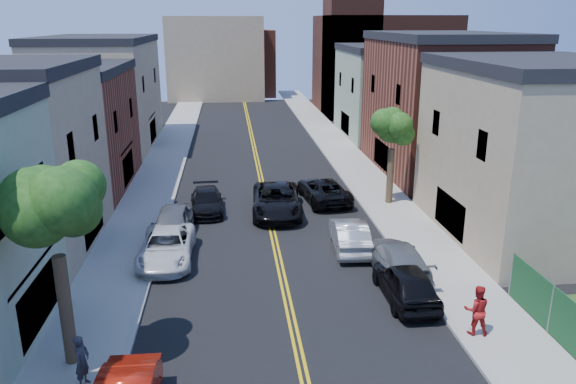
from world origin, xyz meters
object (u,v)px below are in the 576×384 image
object	(u,v)px
white_pickup	(167,247)
pedestrian_right	(477,310)
grey_car_left	(172,224)
pedestrian_left	(82,361)
black_suv_lane	(277,200)
grey_car_right	(396,258)
dark_car_right_far	(324,190)
silver_car_right	(350,235)
black_car_left	(207,201)
black_car_right	(406,282)

from	to	relation	value
white_pickup	pedestrian_right	distance (m)	14.75
grey_car_left	pedestrian_left	bearing A→B (deg)	-95.40
black_suv_lane	pedestrian_right	distance (m)	15.98
white_pickup	grey_car_right	size ratio (longest dim) A/B	1.03
white_pickup	pedestrian_left	size ratio (longest dim) A/B	3.08
dark_car_right_far	pedestrian_left	world-z (taller)	pedestrian_left
silver_car_right	dark_car_right_far	size ratio (longest dim) A/B	0.85
white_pickup	pedestrian_right	bearing A→B (deg)	-33.25
dark_car_right_far	pedestrian_left	distance (m)	21.50
silver_car_right	black_suv_lane	bearing A→B (deg)	-57.30
black_car_left	black_suv_lane	size ratio (longest dim) A/B	0.75
grey_car_left	grey_car_right	world-z (taller)	grey_car_left
pedestrian_left	pedestrian_right	bearing A→B (deg)	-71.41
grey_car_right	silver_car_right	bearing A→B (deg)	-64.09
black_car_left	dark_car_right_far	distance (m)	7.71
pedestrian_right	grey_car_left	bearing A→B (deg)	-31.41
black_car_right	pedestrian_left	size ratio (longest dim) A/B	2.68
silver_car_right	pedestrian_right	distance (m)	9.27
black_car_left	black_car_right	world-z (taller)	black_car_right
silver_car_right	pedestrian_left	size ratio (longest dim) A/B	2.67
grey_car_right	dark_car_right_far	xyz separation A→B (m)	(-1.58, 11.14, 0.01)
white_pickup	dark_car_right_far	world-z (taller)	dark_car_right_far
grey_car_left	black_car_left	size ratio (longest dim) A/B	1.06
pedestrian_left	black_car_left	bearing A→B (deg)	0.77
black_suv_lane	pedestrian_right	xyz separation A→B (m)	(6.22, -14.72, 0.25)
grey_car_right	black_suv_lane	distance (m)	10.25
white_pickup	pedestrian_right	xyz separation A→B (m)	(12.22, -8.25, 0.37)
black_car_right	white_pickup	bearing A→B (deg)	-26.62
silver_car_right	grey_car_right	bearing A→B (deg)	120.66
black_car_left	black_car_right	size ratio (longest dim) A/B	0.99
silver_car_right	black_car_right	bearing A→B (deg)	105.70
pedestrian_right	black_suv_lane	bearing A→B (deg)	-55.96
pedestrian_left	pedestrian_right	xyz separation A→B (m)	(13.87, 1.66, 0.09)
black_suv_lane	dark_car_right_far	bearing A→B (deg)	35.97
silver_car_right	black_suv_lane	size ratio (longest dim) A/B	0.75
grey_car_right	dark_car_right_far	distance (m)	11.25
white_pickup	black_car_left	world-z (taller)	white_pickup
white_pickup	grey_car_left	distance (m)	2.96
white_pickup	grey_car_right	bearing A→B (deg)	-12.43
silver_car_right	pedestrian_right	size ratio (longest dim) A/B	2.42
pedestrian_right	grey_car_right	bearing A→B (deg)	-65.60
black_car_left	grey_car_right	xyz separation A→B (m)	(9.18, -9.85, 0.09)
white_pickup	silver_car_right	distance (m)	9.32
white_pickup	black_car_right	distance (m)	11.69
grey_car_right	pedestrian_right	size ratio (longest dim) A/B	2.72
black_car_right	grey_car_right	bearing A→B (deg)	-98.72
dark_car_right_far	pedestrian_right	distance (m)	17.10
black_car_right	silver_car_right	bearing A→B (deg)	-78.55
dark_car_right_far	pedestrian_left	bearing A→B (deg)	52.84
grey_car_left	black_car_left	xyz separation A→B (m)	(1.70, 4.33, -0.17)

